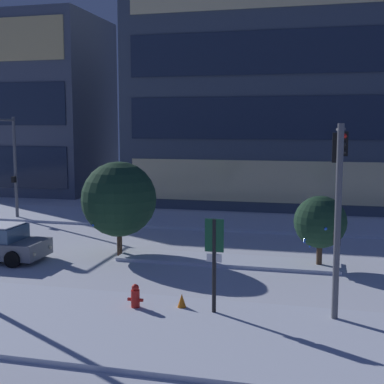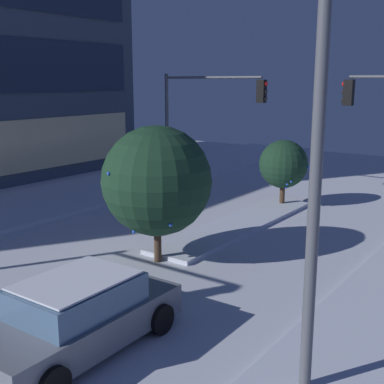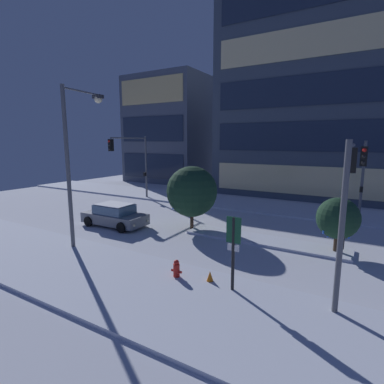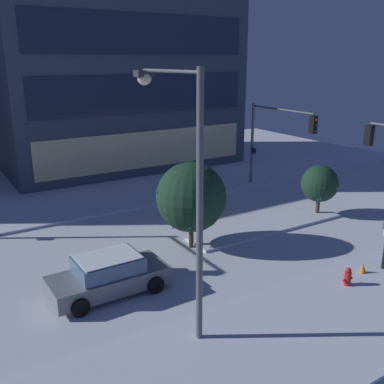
{
  "view_description": "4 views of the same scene",
  "coord_description": "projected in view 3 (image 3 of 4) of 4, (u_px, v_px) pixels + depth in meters",
  "views": [
    {
      "loc": [
        8.48,
        -21.49,
        5.56
      ],
      "look_at": [
        3.32,
        -0.61,
        2.86
      ],
      "focal_mm": 49.88,
      "sensor_mm": 36.0,
      "label": 1
    },
    {
      "loc": [
        -10.91,
        -9.65,
        5.28
      ],
      "look_at": [
        1.48,
        -0.73,
        1.9
      ],
      "focal_mm": 47.27,
      "sensor_mm": 36.0,
      "label": 2
    },
    {
      "loc": [
        9.39,
        -16.37,
        5.55
      ],
      "look_at": [
        -0.31,
        0.21,
        2.28
      ],
      "focal_mm": 27.82,
      "sensor_mm": 36.0,
      "label": 3
    },
    {
      "loc": [
        -9.93,
        -16.63,
        8.48
      ],
      "look_at": [
        -0.32,
        -1.21,
        2.94
      ],
      "focal_mm": 41.33,
      "sensor_mm": 36.0,
      "label": 4
    }
  ],
  "objects": [
    {
      "name": "traffic_light_corner_far_right",
      "position": [
        363.0,
        169.0,
        17.78
      ],
      "size": [
        0.32,
        5.72,
        5.61
      ],
      "rotation": [
        0.0,
        0.0,
        -1.57
      ],
      "color": "#565960",
      "rests_on": "ground"
    },
    {
      "name": "curb_strip_far",
      "position": [
        240.0,
        204.0,
        26.54
      ],
      "size": [
        52.0,
        5.2,
        0.14
      ],
      "primitive_type": "cube",
      "color": "silver",
      "rests_on": "ground"
    },
    {
      "name": "office_tower_secondary",
      "position": [
        171.0,
        130.0,
        42.16
      ],
      "size": [
        10.74,
        8.94,
        14.3
      ],
      "color": "#4C5466",
      "rests_on": "ground"
    },
    {
      "name": "office_tower_main",
      "position": [
        316.0,
        77.0,
        30.4
      ],
      "size": [
        18.23,
        10.63,
        24.06
      ],
      "color": "#424C5B",
      "rests_on": "ground"
    },
    {
      "name": "street_lamp_arched",
      "position": [
        77.0,
        146.0,
        15.36
      ],
      "size": [
        0.75,
        2.87,
        8.27
      ],
      "rotation": [
        0.0,
        0.0,
        1.72
      ],
      "color": "#565960",
      "rests_on": "ground"
    },
    {
      "name": "decorated_tree_left_of_median",
      "position": [
        338.0,
        218.0,
        14.62
      ],
      "size": [
        2.05,
        2.08,
        2.86
      ],
      "color": "#473323",
      "rests_on": "ground"
    },
    {
      "name": "construction_cone",
      "position": [
        210.0,
        278.0,
        11.67
      ],
      "size": [
        0.36,
        0.36,
        0.55
      ],
      "primitive_type": "cone",
      "color": "orange",
      "rests_on": "ground"
    },
    {
      "name": "decorated_tree_median",
      "position": [
        192.0,
        192.0,
        18.67
      ],
      "size": [
        3.2,
        3.2,
        4.05
      ],
      "color": "#473323",
      "rests_on": "ground"
    },
    {
      "name": "median_strip",
      "position": [
        263.0,
        240.0,
        16.69
      ],
      "size": [
        9.0,
        1.8,
        0.14
      ],
      "primitive_type": "cube",
      "color": "silver",
      "rests_on": "ground"
    },
    {
      "name": "fire_hydrant",
      "position": [
        176.0,
        270.0,
        12.03
      ],
      "size": [
        0.48,
        0.26,
        0.85
      ],
      "color": "red",
      "rests_on": "ground"
    },
    {
      "name": "car_near",
      "position": [
        115.0,
        215.0,
        19.72
      ],
      "size": [
        4.5,
        2.16,
        1.49
      ],
      "rotation": [
        0.0,
        0.0,
        0.01
      ],
      "color": "slate",
      "rests_on": "ground"
    },
    {
      "name": "ground",
      "position": [
        195.0,
        227.0,
        19.54
      ],
      "size": [
        52.0,
        52.0,
        0.0
      ],
      "primitive_type": "plane",
      "color": "silver"
    },
    {
      "name": "curb_strip_near",
      "position": [
        97.0,
        273.0,
        12.52
      ],
      "size": [
        52.0,
        5.2,
        0.14
      ],
      "primitive_type": "cube",
      "color": "silver",
      "rests_on": "ground"
    },
    {
      "name": "traffic_light_corner_near_right",
      "position": [
        347.0,
        191.0,
        10.27
      ],
      "size": [
        0.32,
        3.91,
        5.62
      ],
      "rotation": [
        0.0,
        0.0,
        1.57
      ],
      "color": "#565960",
      "rests_on": "ground"
    },
    {
      "name": "traffic_light_corner_far_left",
      "position": [
        133.0,
        157.0,
        27.28
      ],
      "size": [
        0.32,
        4.92,
        6.06
      ],
      "rotation": [
        0.0,
        0.0,
        -1.57
      ],
      "color": "#565960",
      "rests_on": "ground"
    },
    {
      "name": "parking_info_sign",
      "position": [
        233.0,
        245.0,
        10.73
      ],
      "size": [
        0.55,
        0.12,
        2.9
      ],
      "rotation": [
        0.0,
        0.0,
        1.54
      ],
      "color": "black",
      "rests_on": "ground"
    }
  ]
}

